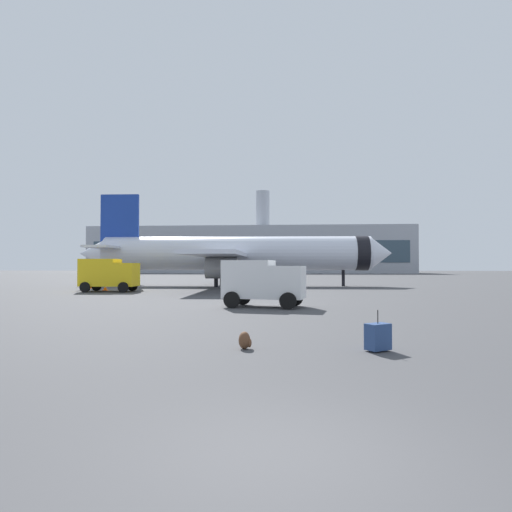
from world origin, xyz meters
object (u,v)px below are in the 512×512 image
Objects in this scene: rolling_suitcase at (378,337)px; traveller_backpack at (245,341)px; service_truck at (109,274)px; airplane_at_gate at (235,254)px; safety_cone_mid at (90,285)px; cargo_van at (263,281)px; safety_cone_near at (105,287)px.

traveller_backpack is at bearing 179.43° from rolling_suitcase.
service_truck reaches higher than rolling_suitcase.
rolling_suitcase is at bearing -77.10° from airplane_at_gate.
airplane_at_gate is at bearing 25.31° from safety_cone_mid.
service_truck is 6.44× the size of safety_cone_mid.
safety_cone_mid is at bearing 128.35° from service_truck.
cargo_van reaches higher than safety_cone_near.
safety_cone_near is at bearing 120.83° from service_truck.
traveller_backpack is at bearing -60.18° from service_truck.
service_truck is 1.03× the size of cargo_van.
safety_cone_near is (-10.82, -9.93, -3.36)m from airplane_at_gate.
rolling_suitcase is (22.44, -30.94, 0.02)m from safety_cone_mid.
service_truck is 2.54m from safety_cone_near.
traveller_backpack is (-3.59, 0.04, -0.16)m from rolling_suitcase.
service_truck is 29.61m from traveller_backpack.
cargo_van is at bearing 91.16° from traveller_backpack.
cargo_van reaches higher than rolling_suitcase.
airplane_at_gate is 15.07m from safety_cone_near.
cargo_van reaches higher than traveller_backpack.
airplane_at_gate is at bearing 50.56° from service_truck.
safety_cone_mid is 38.22m from rolling_suitcase.
service_truck is 19.68m from cargo_van.
service_truck is 31.56m from rolling_suitcase.
airplane_at_gate is 7.61× the size of cargo_van.
airplane_at_gate is at bearing 102.90° from rolling_suitcase.
traveller_backpack is at bearing -88.84° from cargo_van.
safety_cone_near is at bearing -137.45° from airplane_at_gate.
cargo_van is at bearing -42.72° from service_truck.
service_truck is (-9.71, -11.80, -2.05)m from airplane_at_gate.
safety_cone_near is at bearing -48.07° from safety_cone_mid.
rolling_suitcase is at bearing -54.55° from service_truck.
airplane_at_gate is 59.29× the size of safety_cone_near.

